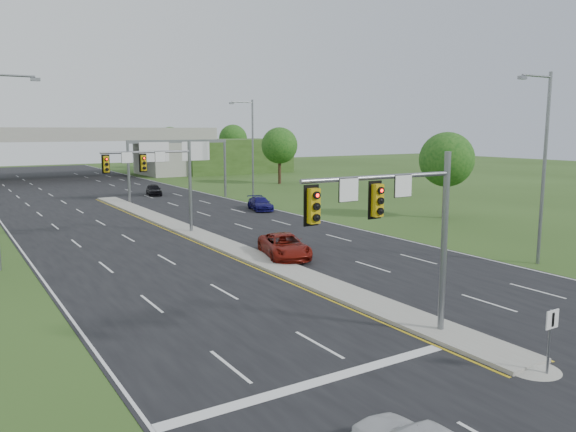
# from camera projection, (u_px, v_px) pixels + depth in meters

# --- Properties ---
(ground) EXTENTS (240.00, 240.00, 0.00)m
(ground) POSITION_uv_depth(u_px,v_px,m) (440.00, 333.00, 21.71)
(ground) COLOR #2C4719
(ground) RESTS_ON ground
(road) EXTENTS (24.00, 160.00, 0.02)m
(road) POSITION_uv_depth(u_px,v_px,m) (149.00, 216.00, 51.04)
(road) COLOR black
(road) RESTS_ON ground
(median) EXTENTS (2.00, 54.00, 0.16)m
(median) POSITION_uv_depth(u_px,v_px,m) (202.00, 236.00, 40.97)
(median) COLOR gray
(median) RESTS_ON road
(median_nose) EXTENTS (2.00, 2.00, 0.16)m
(median_nose) POSITION_uv_depth(u_px,v_px,m) (533.00, 367.00, 18.35)
(median_nose) COLOR gray
(median_nose) RESTS_ON road
(lane_markings) EXTENTS (23.72, 160.00, 0.01)m
(lane_markings) POSITION_uv_depth(u_px,v_px,m) (166.00, 226.00, 45.62)
(lane_markings) COLOR gold
(lane_markings) RESTS_ON road
(signal_mast_near) EXTENTS (6.62, 0.60, 7.00)m
(signal_mast_near) POSITION_uv_depth(u_px,v_px,m) (402.00, 218.00, 19.74)
(signal_mast_near) COLOR slate
(signal_mast_near) RESTS_ON ground
(signal_mast_far) EXTENTS (6.62, 0.60, 7.00)m
(signal_mast_far) POSITION_uv_depth(u_px,v_px,m) (161.00, 172.00, 40.69)
(signal_mast_far) COLOR slate
(signal_mast_far) RESTS_ON ground
(keep_right_sign) EXTENTS (0.60, 0.13, 2.20)m
(keep_right_sign) POSITION_uv_depth(u_px,v_px,m) (551.00, 331.00, 17.69)
(keep_right_sign) COLOR slate
(keep_right_sign) RESTS_ON ground
(sign_gantry) EXTENTS (11.58, 0.44, 6.67)m
(sign_gantry) POSITION_uv_depth(u_px,v_px,m) (177.00, 153.00, 62.05)
(sign_gantry) COLOR slate
(sign_gantry) RESTS_ON ground
(overpass) EXTENTS (80.00, 14.00, 8.10)m
(overpass) POSITION_uv_depth(u_px,v_px,m) (56.00, 157.00, 88.20)
(overpass) COLOR gray
(overpass) RESTS_ON ground
(lightpole_r_near) EXTENTS (2.85, 0.25, 11.00)m
(lightpole_r_near) POSITION_uv_depth(u_px,v_px,m) (543.00, 160.00, 31.94)
(lightpole_r_near) COLOR slate
(lightpole_r_near) RESTS_ON ground
(lightpole_r_far) EXTENTS (2.85, 0.25, 11.00)m
(lightpole_r_far) POSITION_uv_depth(u_px,v_px,m) (251.00, 145.00, 61.26)
(lightpole_r_far) COLOR slate
(lightpole_r_far) RESTS_ON ground
(tree_r_near) EXTENTS (4.80, 4.80, 7.60)m
(tree_r_near) POSITION_uv_depth(u_px,v_px,m) (447.00, 160.00, 49.21)
(tree_r_near) COLOR #382316
(tree_r_near) RESTS_ON ground
(tree_r_mid) EXTENTS (5.20, 5.20, 8.12)m
(tree_r_mid) POSITION_uv_depth(u_px,v_px,m) (280.00, 146.00, 80.58)
(tree_r_mid) COLOR #382316
(tree_r_mid) RESTS_ON ground
(tree_back_c) EXTENTS (5.60, 5.60, 8.32)m
(tree_back_c) POSITION_uv_depth(u_px,v_px,m) (170.00, 141.00, 112.21)
(tree_back_c) COLOR #382316
(tree_back_c) RESTS_ON ground
(tree_back_d) EXTENTS (6.00, 6.00, 8.85)m
(tree_back_d) POSITION_uv_depth(u_px,v_px,m) (233.00, 139.00, 119.50)
(tree_back_d) COLOR #382316
(tree_back_d) RESTS_ON ground
(car_far_a) EXTENTS (3.72, 5.63, 1.44)m
(car_far_a) POSITION_uv_depth(u_px,v_px,m) (285.00, 246.00, 34.35)
(car_far_a) COLOR maroon
(car_far_a) RESTS_ON road
(car_far_b) EXTENTS (2.76, 4.66, 1.27)m
(car_far_b) POSITION_uv_depth(u_px,v_px,m) (260.00, 204.00, 54.65)
(car_far_b) COLOR #0F0D51
(car_far_b) RESTS_ON road
(car_far_c) EXTENTS (2.27, 4.10, 1.32)m
(car_far_c) POSITION_uv_depth(u_px,v_px,m) (154.00, 190.00, 67.01)
(car_far_c) COLOR black
(car_far_c) RESTS_ON road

